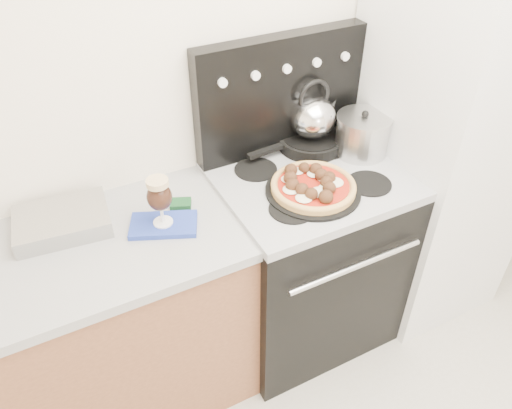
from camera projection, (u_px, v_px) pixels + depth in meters
room_shell at (488, 260)px, 1.20m from camera, size 3.52×3.01×2.52m
base_cabinet at (63, 349)px, 1.97m from camera, size 1.45×0.60×0.86m
countertop at (31, 269)px, 1.69m from camera, size 1.48×0.63×0.04m
stove_body at (304, 260)px, 2.35m from camera, size 0.76×0.65×0.88m
cooktop at (311, 181)px, 2.06m from camera, size 0.76×0.65×0.04m
backguard at (280, 94)px, 2.09m from camera, size 0.76×0.08×0.50m
fridge at (445, 134)px, 2.27m from camera, size 0.64×0.68×1.90m
foil_sheet at (62, 221)px, 1.81m from camera, size 0.35×0.27×0.07m
oven_mitt at (164, 225)px, 1.83m from camera, size 0.28×0.22×0.02m
beer_glass at (160, 202)px, 1.76m from camera, size 0.11×0.11×0.20m
pizza_pan at (313, 191)px, 1.96m from camera, size 0.44×0.44×0.01m
pizza at (313, 185)px, 1.95m from camera, size 0.37×0.37×0.05m
skillet at (311, 141)px, 2.22m from camera, size 0.31×0.31×0.05m
tea_kettle at (313, 114)px, 2.14m from camera, size 0.25×0.25×0.22m
stock_pot at (362, 136)px, 2.15m from camera, size 0.26×0.26×0.16m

